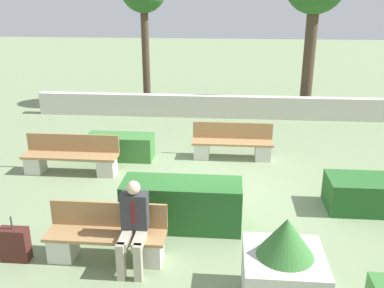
% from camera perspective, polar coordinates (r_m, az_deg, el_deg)
% --- Properties ---
extents(ground_plane, '(60.00, 60.00, 0.00)m').
position_cam_1_polar(ground_plane, '(8.46, 2.75, -6.98)').
color(ground_plane, gray).
extents(perimeter_wall, '(11.73, 0.30, 0.70)m').
position_cam_1_polar(perimeter_wall, '(13.65, 3.75, 5.00)').
color(perimeter_wall, beige).
rests_on(perimeter_wall, ground_plane).
extents(bench_front, '(1.78, 0.49, 0.83)m').
position_cam_1_polar(bench_front, '(6.63, -11.32, -12.37)').
color(bench_front, '#A37A4C').
rests_on(bench_front, ground_plane).
extents(bench_left_side, '(1.92, 0.49, 0.83)m').
position_cam_1_polar(bench_left_side, '(10.28, 5.38, -0.16)').
color(bench_left_side, '#A37A4C').
rests_on(bench_left_side, ground_plane).
extents(bench_right_side, '(2.08, 0.48, 0.83)m').
position_cam_1_polar(bench_right_side, '(9.77, -15.82, -1.90)').
color(bench_right_side, '#A37A4C').
rests_on(bench_right_side, ground_plane).
extents(person_seated_man, '(0.38, 0.63, 1.30)m').
position_cam_1_polar(person_seated_man, '(6.21, -7.83, -10.30)').
color(person_seated_man, '#B2A893').
rests_on(person_seated_man, ground_plane).
extents(hedge_block_near_left, '(1.58, 0.63, 0.59)m').
position_cam_1_polar(hedge_block_near_left, '(10.36, -9.55, -0.36)').
color(hedge_block_near_left, '#3D7A38').
rests_on(hedge_block_near_left, ground_plane).
extents(hedge_block_mid_left, '(2.00, 0.72, 0.82)m').
position_cam_1_polar(hedge_block_mid_left, '(7.28, -1.36, -8.04)').
color(hedge_block_mid_left, '#286028').
rests_on(hedge_block_mid_left, ground_plane).
extents(planter_corner_left, '(1.01, 1.01, 1.22)m').
position_cam_1_polar(planter_corner_left, '(5.70, 12.11, -15.90)').
color(planter_corner_left, beige).
rests_on(planter_corner_left, ground_plane).
extents(suitcase, '(0.42, 0.19, 0.73)m').
position_cam_1_polar(suitcase, '(7.00, -22.55, -12.26)').
color(suitcase, '#471E19').
rests_on(suitcase, ground_plane).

